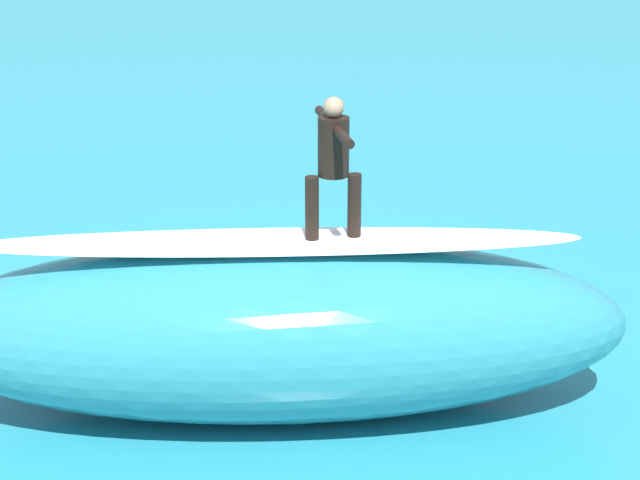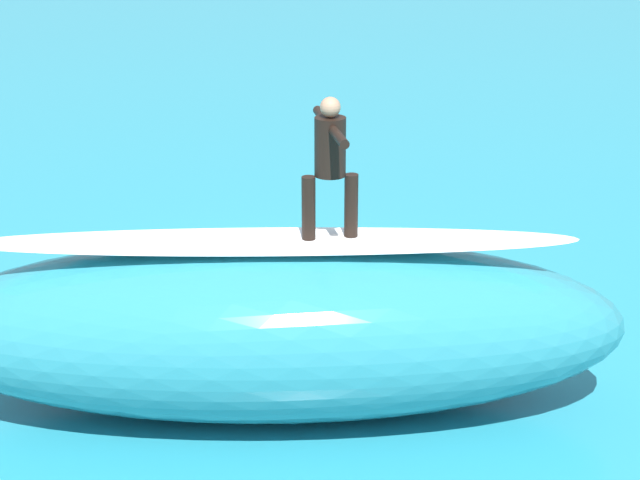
# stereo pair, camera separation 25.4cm
# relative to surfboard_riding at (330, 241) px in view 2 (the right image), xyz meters

# --- Properties ---
(ground_plane) EXTENTS (120.00, 120.00, 0.00)m
(ground_plane) POSITION_rel_surfboard_riding_xyz_m (0.31, -2.45, -1.89)
(ground_plane) COLOR teal
(wave_crest) EXTENTS (7.54, 2.85, 1.85)m
(wave_crest) POSITION_rel_surfboard_riding_xyz_m (0.59, -0.04, -0.97)
(wave_crest) COLOR teal
(wave_crest) RESTS_ON ground_plane
(wave_foam_lip) EXTENTS (6.32, 1.28, 0.08)m
(wave_foam_lip) POSITION_rel_surfboard_riding_xyz_m (0.59, -0.04, -0.00)
(wave_foam_lip) COLOR white
(wave_foam_lip) RESTS_ON wave_crest
(surfboard_riding) EXTENTS (2.15, 0.69, 0.08)m
(surfboard_riding) POSITION_rel_surfboard_riding_xyz_m (0.00, 0.00, 0.00)
(surfboard_riding) COLOR silver
(surfboard_riding) RESTS_ON wave_crest
(surfer_riding) EXTENTS (0.57, 1.37, 1.44)m
(surfer_riding) POSITION_rel_surfboard_riding_xyz_m (0.00, -0.00, 0.88)
(surfer_riding) COLOR black
(surfer_riding) RESTS_ON surfboard_riding
(surfboard_paddling) EXTENTS (1.45, 2.36, 0.06)m
(surfboard_paddling) POSITION_rel_surfboard_riding_xyz_m (-0.09, -2.98, -1.86)
(surfboard_paddling) COLOR #33B2D1
(surfboard_paddling) RESTS_ON ground_plane
(surfer_paddling) EXTENTS (0.87, 1.56, 0.30)m
(surfer_paddling) POSITION_rel_surfboard_riding_xyz_m (-0.14, -2.87, -1.70)
(surfer_paddling) COLOR black
(surfer_paddling) RESTS_ON surfboard_paddling
(foam_patch_near) EXTENTS (0.68, 0.68, 0.09)m
(foam_patch_near) POSITION_rel_surfboard_riding_xyz_m (2.08, -3.01, -1.85)
(foam_patch_near) COLOR white
(foam_patch_near) RESTS_ON ground_plane
(foam_patch_mid) EXTENTS (0.89, 1.19, 0.08)m
(foam_patch_mid) POSITION_rel_surfboard_riding_xyz_m (3.33, -1.73, -1.85)
(foam_patch_mid) COLOR white
(foam_patch_mid) RESTS_ON ground_plane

